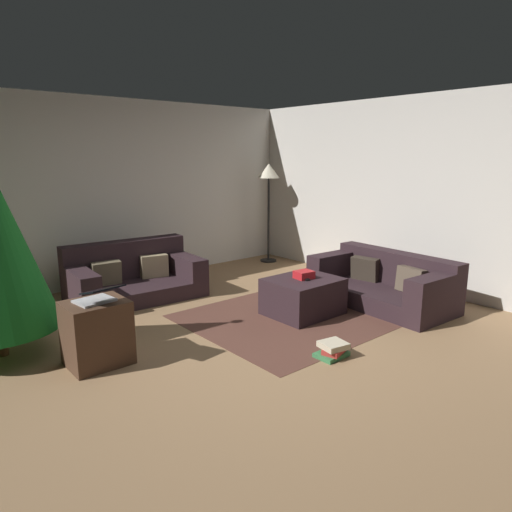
{
  "coord_description": "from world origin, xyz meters",
  "views": [
    {
      "loc": [
        -2.6,
        -3.25,
        1.83
      ],
      "look_at": [
        0.58,
        0.51,
        0.75
      ],
      "focal_mm": 32.57,
      "sensor_mm": 36.0,
      "label": 1
    }
  ],
  "objects_px": {
    "gift_box": "(304,275)",
    "ottoman": "(303,296)",
    "couch_left": "(133,277)",
    "couch_right": "(385,284)",
    "corner_lamp": "(269,178)",
    "laptop": "(97,297)",
    "tv_remote": "(305,278)",
    "book_stack": "(333,350)",
    "side_table": "(97,333)"
  },
  "relations": [
    {
      "from": "side_table",
      "to": "corner_lamp",
      "type": "distance_m",
      "value": 4.52
    },
    {
      "from": "tv_remote",
      "to": "book_stack",
      "type": "height_order",
      "value": "tv_remote"
    },
    {
      "from": "laptop",
      "to": "book_stack",
      "type": "bearing_deg",
      "value": -35.43
    },
    {
      "from": "gift_box",
      "to": "book_stack",
      "type": "height_order",
      "value": "gift_box"
    },
    {
      "from": "side_table",
      "to": "laptop",
      "type": "relative_size",
      "value": 1.31
    },
    {
      "from": "ottoman",
      "to": "tv_remote",
      "type": "bearing_deg",
      "value": -97.82
    },
    {
      "from": "couch_right",
      "to": "side_table",
      "type": "xyz_separation_m",
      "value": [
        -3.42,
        0.63,
        0.04
      ]
    },
    {
      "from": "ottoman",
      "to": "tv_remote",
      "type": "distance_m",
      "value": 0.23
    },
    {
      "from": "ottoman",
      "to": "corner_lamp",
      "type": "height_order",
      "value": "corner_lamp"
    },
    {
      "from": "couch_left",
      "to": "tv_remote",
      "type": "bearing_deg",
      "value": 125.44
    },
    {
      "from": "couch_left",
      "to": "side_table",
      "type": "bearing_deg",
      "value": 59.39
    },
    {
      "from": "corner_lamp",
      "to": "ottoman",
      "type": "bearing_deg",
      "value": -123.39
    },
    {
      "from": "ottoman",
      "to": "corner_lamp",
      "type": "bearing_deg",
      "value": 56.61
    },
    {
      "from": "book_stack",
      "to": "corner_lamp",
      "type": "distance_m",
      "value": 4.19
    },
    {
      "from": "side_table",
      "to": "corner_lamp",
      "type": "bearing_deg",
      "value": 27.93
    },
    {
      "from": "ottoman",
      "to": "tv_remote",
      "type": "height_order",
      "value": "tv_remote"
    },
    {
      "from": "couch_right",
      "to": "laptop",
      "type": "relative_size",
      "value": 4.04
    },
    {
      "from": "tv_remote",
      "to": "book_stack",
      "type": "distance_m",
      "value": 1.22
    },
    {
      "from": "couch_right",
      "to": "book_stack",
      "type": "bearing_deg",
      "value": 113.41
    },
    {
      "from": "ottoman",
      "to": "gift_box",
      "type": "xyz_separation_m",
      "value": [
        0.01,
        0.01,
        0.26
      ]
    },
    {
      "from": "tv_remote",
      "to": "book_stack",
      "type": "relative_size",
      "value": 0.52
    },
    {
      "from": "couch_right",
      "to": "laptop",
      "type": "xyz_separation_m",
      "value": [
        -3.41,
        0.57,
        0.39
      ]
    },
    {
      "from": "couch_left",
      "to": "book_stack",
      "type": "relative_size",
      "value": 5.48
    },
    {
      "from": "couch_right",
      "to": "book_stack",
      "type": "relative_size",
      "value": 5.79
    },
    {
      "from": "couch_right",
      "to": "side_table",
      "type": "height_order",
      "value": "couch_right"
    },
    {
      "from": "ottoman",
      "to": "corner_lamp",
      "type": "relative_size",
      "value": 0.48
    },
    {
      "from": "corner_lamp",
      "to": "side_table",
      "type": "bearing_deg",
      "value": -152.07
    },
    {
      "from": "corner_lamp",
      "to": "laptop",
      "type": "bearing_deg",
      "value": -151.35
    },
    {
      "from": "side_table",
      "to": "tv_remote",
      "type": "bearing_deg",
      "value": -7.17
    },
    {
      "from": "gift_box",
      "to": "ottoman",
      "type": "bearing_deg",
      "value": -157.71
    },
    {
      "from": "side_table",
      "to": "gift_box",
      "type": "bearing_deg",
      "value": -6.1
    },
    {
      "from": "laptop",
      "to": "corner_lamp",
      "type": "relative_size",
      "value": 0.26
    },
    {
      "from": "tv_remote",
      "to": "laptop",
      "type": "xyz_separation_m",
      "value": [
        -2.33,
        0.24,
        0.2
      ]
    },
    {
      "from": "side_table",
      "to": "book_stack",
      "type": "xyz_separation_m",
      "value": [
        1.7,
        -1.27,
        -0.22
      ]
    },
    {
      "from": "book_stack",
      "to": "corner_lamp",
      "type": "relative_size",
      "value": 0.18
    },
    {
      "from": "couch_left",
      "to": "couch_right",
      "type": "xyz_separation_m",
      "value": [
        2.28,
        -2.29,
        -0.01
      ]
    },
    {
      "from": "couch_right",
      "to": "corner_lamp",
      "type": "height_order",
      "value": "corner_lamp"
    },
    {
      "from": "couch_left",
      "to": "couch_right",
      "type": "relative_size",
      "value": 0.95
    },
    {
      "from": "couch_right",
      "to": "gift_box",
      "type": "distance_m",
      "value": 1.15
    },
    {
      "from": "couch_left",
      "to": "side_table",
      "type": "distance_m",
      "value": 2.01
    },
    {
      "from": "gift_box",
      "to": "side_table",
      "type": "bearing_deg",
      "value": 173.9
    },
    {
      "from": "couch_right",
      "to": "ottoman",
      "type": "xyz_separation_m",
      "value": [
        -1.08,
        0.37,
        -0.04
      ]
    },
    {
      "from": "ottoman",
      "to": "tv_remote",
      "type": "relative_size",
      "value": 5.03
    },
    {
      "from": "tv_remote",
      "to": "side_table",
      "type": "height_order",
      "value": "side_table"
    },
    {
      "from": "tv_remote",
      "to": "side_table",
      "type": "xyz_separation_m",
      "value": [
        -2.34,
        0.29,
        -0.15
      ]
    },
    {
      "from": "gift_box",
      "to": "book_stack",
      "type": "bearing_deg",
      "value": -122.88
    },
    {
      "from": "couch_right",
      "to": "couch_left",
      "type": "bearing_deg",
      "value": 48.1
    },
    {
      "from": "gift_box",
      "to": "tv_remote",
      "type": "distance_m",
      "value": 0.06
    },
    {
      "from": "couch_left",
      "to": "book_stack",
      "type": "distance_m",
      "value": 2.98
    },
    {
      "from": "tv_remote",
      "to": "gift_box",
      "type": "bearing_deg",
      "value": 90.17
    }
  ]
}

